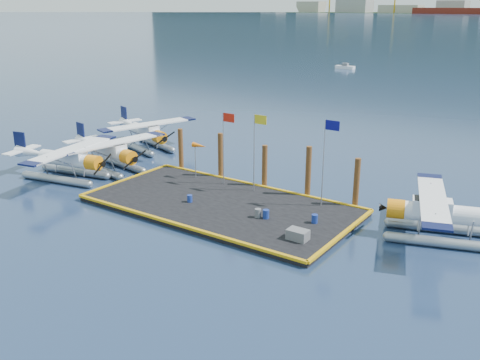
{
  "coord_description": "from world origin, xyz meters",
  "views": [
    {
      "loc": [
        22.63,
        -30.21,
        14.68
      ],
      "look_at": [
        0.4,
        2.0,
        1.75
      ],
      "focal_mm": 40.0,
      "sensor_mm": 36.0,
      "label": 1
    }
  ],
  "objects_px": {
    "drum_4": "(315,219)",
    "piling_4": "(356,184)",
    "crate": "(298,235)",
    "piling_2": "(265,168)",
    "seaplane_c": "(147,134)",
    "piling_0": "(181,150)",
    "flagpole_red": "(225,137)",
    "seaplane_b": "(112,154)",
    "piling_3": "(308,173)",
    "flagpole_yellow": "(256,141)",
    "windsock": "(199,146)",
    "drum_2": "(258,213)",
    "drum_1": "(266,214)",
    "piling_1": "(221,157)",
    "seaplane_d": "(438,216)",
    "drum_3": "(190,199)",
    "flagpole_blue": "(326,150)",
    "seaplane_a": "(69,161)"
  },
  "relations": [
    {
      "from": "piling_2",
      "to": "drum_2",
      "type": "bearing_deg",
      "value": -61.56
    },
    {
      "from": "piling_0",
      "to": "piling_3",
      "type": "bearing_deg",
      "value": 0.0
    },
    {
      "from": "drum_1",
      "to": "drum_2",
      "type": "bearing_deg",
      "value": -163.32
    },
    {
      "from": "seaplane_d",
      "to": "drum_3",
      "type": "xyz_separation_m",
      "value": [
        -17.01,
        -4.64,
        -0.97
      ]
    },
    {
      "from": "flagpole_red",
      "to": "piling_2",
      "type": "xyz_separation_m",
      "value": [
        2.79,
        1.6,
        -2.5
      ]
    },
    {
      "from": "drum_3",
      "to": "flagpole_yellow",
      "type": "height_order",
      "value": "flagpole_yellow"
    },
    {
      "from": "piling_1",
      "to": "piling_2",
      "type": "height_order",
      "value": "piling_1"
    },
    {
      "from": "drum_4",
      "to": "piling_2",
      "type": "relative_size",
      "value": 0.16
    },
    {
      "from": "seaplane_d",
      "to": "piling_0",
      "type": "xyz_separation_m",
      "value": [
        -23.47,
        1.93,
        0.35
      ]
    },
    {
      "from": "piling_4",
      "to": "drum_3",
      "type": "bearing_deg",
      "value": -148.05
    },
    {
      "from": "drum_4",
      "to": "piling_4",
      "type": "bearing_deg",
      "value": 79.65
    },
    {
      "from": "flagpole_yellow",
      "to": "piling_1",
      "type": "height_order",
      "value": "flagpole_yellow"
    },
    {
      "from": "windsock",
      "to": "piling_1",
      "type": "relative_size",
      "value": 0.74
    },
    {
      "from": "drum_2",
      "to": "windsock",
      "type": "relative_size",
      "value": 0.2
    },
    {
      "from": "seaplane_d",
      "to": "drum_2",
      "type": "relative_size",
      "value": 16.65
    },
    {
      "from": "drum_2",
      "to": "piling_2",
      "type": "bearing_deg",
      "value": 118.44
    },
    {
      "from": "seaplane_b",
      "to": "piling_2",
      "type": "bearing_deg",
      "value": 113.1
    },
    {
      "from": "seaplane_b",
      "to": "seaplane_c",
      "type": "xyz_separation_m",
      "value": [
        -2.73,
        7.42,
        0.02
      ]
    },
    {
      "from": "drum_1",
      "to": "crate",
      "type": "xyz_separation_m",
      "value": [
        3.54,
        -1.84,
        0.02
      ]
    },
    {
      "from": "seaplane_b",
      "to": "flagpole_yellow",
      "type": "relative_size",
      "value": 1.71
    },
    {
      "from": "seaplane_c",
      "to": "drum_4",
      "type": "xyz_separation_m",
      "value": [
        24.17,
        -8.81,
        -0.95
      ]
    },
    {
      "from": "crate",
      "to": "piling_3",
      "type": "height_order",
      "value": "piling_3"
    },
    {
      "from": "windsock",
      "to": "piling_3",
      "type": "height_order",
      "value": "piling_3"
    },
    {
      "from": "flagpole_red",
      "to": "piling_4",
      "type": "height_order",
      "value": "flagpole_red"
    },
    {
      "from": "seaplane_c",
      "to": "piling_0",
      "type": "xyz_separation_m",
      "value": [
        8.05,
        -3.95,
        0.35
      ]
    },
    {
      "from": "seaplane_b",
      "to": "piling_3",
      "type": "bearing_deg",
      "value": 110.2
    },
    {
      "from": "piling_4",
      "to": "windsock",
      "type": "bearing_deg",
      "value": -173.25
    },
    {
      "from": "seaplane_a",
      "to": "flagpole_red",
      "type": "bearing_deg",
      "value": 103.14
    },
    {
      "from": "seaplane_d",
      "to": "flagpole_blue",
      "type": "bearing_deg",
      "value": 69.3
    },
    {
      "from": "piling_0",
      "to": "piling_1",
      "type": "xyz_separation_m",
      "value": [
        4.5,
        0.0,
        0.1
      ]
    },
    {
      "from": "drum_1",
      "to": "flagpole_blue",
      "type": "xyz_separation_m",
      "value": [
        2.27,
        4.45,
        3.97
      ]
    },
    {
      "from": "windsock",
      "to": "piling_4",
      "type": "distance_m",
      "value": 13.68
    },
    {
      "from": "piling_2",
      "to": "piling_3",
      "type": "xyz_separation_m",
      "value": [
        4.0,
        0.0,
        0.25
      ]
    },
    {
      "from": "seaplane_d",
      "to": "windsock",
      "type": "distance_m",
      "value": 20.06
    },
    {
      "from": "windsock",
      "to": "piling_0",
      "type": "distance_m",
      "value": 4.02
    },
    {
      "from": "crate",
      "to": "piling_2",
      "type": "bearing_deg",
      "value": 133.43
    },
    {
      "from": "windsock",
      "to": "drum_1",
      "type": "bearing_deg",
      "value": -25.21
    },
    {
      "from": "drum_3",
      "to": "drum_4",
      "type": "distance_m",
      "value": 9.8
    },
    {
      "from": "seaplane_a",
      "to": "crate",
      "type": "distance_m",
      "value": 22.98
    },
    {
      "from": "seaplane_b",
      "to": "flagpole_yellow",
      "type": "xyz_separation_m",
      "value": [
        14.53,
        1.87,
        2.88
      ]
    },
    {
      "from": "drum_4",
      "to": "piling_0",
      "type": "bearing_deg",
      "value": 163.22
    },
    {
      "from": "seaplane_b",
      "to": "drum_1",
      "type": "xyz_separation_m",
      "value": [
        18.25,
        -2.58,
        -0.91
      ]
    },
    {
      "from": "seaplane_a",
      "to": "piling_4",
      "type": "xyz_separation_m",
      "value": [
        23.48,
        7.39,
        0.35
      ]
    },
    {
      "from": "flagpole_yellow",
      "to": "piling_2",
      "type": "xyz_separation_m",
      "value": [
        -0.2,
        1.6,
        -2.61
      ]
    },
    {
      "from": "seaplane_d",
      "to": "piling_0",
      "type": "bearing_deg",
      "value": 66.9
    },
    {
      "from": "flagpole_red",
      "to": "seaplane_b",
      "type": "bearing_deg",
      "value": -170.8
    },
    {
      "from": "seaplane_a",
      "to": "drum_1",
      "type": "relative_size",
      "value": 16.96
    },
    {
      "from": "piling_1",
      "to": "crate",
      "type": "bearing_deg",
      "value": -33.4
    },
    {
      "from": "seaplane_a",
      "to": "piling_0",
      "type": "height_order",
      "value": "piling_0"
    },
    {
      "from": "seaplane_a",
      "to": "flagpole_blue",
      "type": "bearing_deg",
      "value": 93.57
    }
  ]
}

